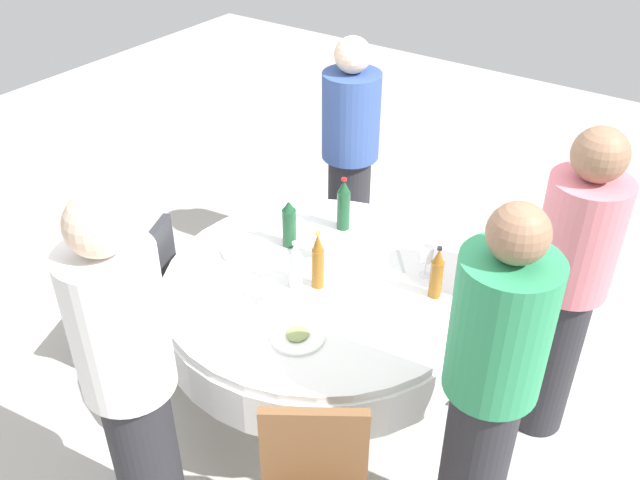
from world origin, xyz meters
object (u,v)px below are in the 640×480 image
at_px(person_left, 488,394).
at_px(person_inner, 350,158).
at_px(bottle_amber_left, 437,274).
at_px(wine_glass_left, 318,241).
at_px(plate_near, 247,250).
at_px(plate_front, 298,336).
at_px(bottle_dark_green_inner, 344,205).
at_px(bottle_amber_north, 318,262).
at_px(wine_glass_right, 427,255).
at_px(chair_right, 141,289).
at_px(person_mid, 567,286).
at_px(dining_table, 320,303).
at_px(bottle_dark_green_mid, 289,224).
at_px(person_north, 131,383).
at_px(bottle_clear_outer, 295,266).
at_px(wine_glass_outer, 269,288).

bearing_deg(person_left, person_inner, -113.02).
bearing_deg(bottle_amber_left, person_inner, -129.44).
bearing_deg(bottle_amber_left, wine_glass_left, -84.10).
distance_m(plate_near, person_inner, 1.04).
xyz_separation_m(plate_front, person_inner, (-1.40, -0.65, 0.06)).
relative_size(bottle_dark_green_inner, person_left, 0.18).
distance_m(bottle_amber_north, bottle_amber_left, 0.54).
bearing_deg(plate_near, wine_glass_right, 111.95).
height_order(bottle_dark_green_inner, chair_right, bottle_dark_green_inner).
bearing_deg(bottle_amber_left, bottle_amber_north, -62.84).
bearing_deg(bottle_amber_left, person_left, 41.03).
bearing_deg(plate_near, bottle_dark_green_inner, 148.95).
relative_size(wine_glass_right, chair_right, 0.19).
height_order(plate_near, person_mid, person_mid).
height_order(dining_table, person_mid, person_mid).
bearing_deg(dining_table, bottle_amber_left, 112.10).
xyz_separation_m(bottle_dark_green_mid, bottle_amber_north, (0.20, 0.31, 0.01)).
height_order(dining_table, person_north, person_north).
bearing_deg(person_inner, person_north, -105.30).
height_order(bottle_dark_green_mid, wine_glass_right, bottle_dark_green_mid).
distance_m(bottle_dark_green_mid, bottle_amber_left, 0.79).
height_order(dining_table, bottle_dark_green_inner, bottle_dark_green_inner).
relative_size(bottle_amber_left, wine_glass_right, 1.64).
distance_m(bottle_dark_green_inner, person_north, 1.50).
bearing_deg(wine_glass_left, wine_glass_right, 109.22).
bearing_deg(person_inner, bottle_clear_outer, -94.98).
bearing_deg(plate_near, person_mid, 108.80).
bearing_deg(wine_glass_left, bottle_dark_green_mid, -93.92).
bearing_deg(wine_glass_right, bottle_amber_north, -46.05).
relative_size(bottle_clear_outer, wine_glass_right, 1.51).
bearing_deg(wine_glass_right, bottle_dark_green_mid, -76.69).
distance_m(bottle_amber_north, wine_glass_right, 0.51).
height_order(bottle_amber_north, person_mid, person_mid).
bearing_deg(person_north, person_inner, -73.76).
xyz_separation_m(wine_glass_outer, plate_near, (-0.26, -0.35, -0.08)).
xyz_separation_m(dining_table, bottle_amber_north, (0.04, 0.02, 0.28)).
distance_m(bottle_dark_green_inner, bottle_clear_outer, 0.55).
bearing_deg(person_inner, wine_glass_right, -64.30).
height_order(bottle_dark_green_mid, chair_right, bottle_dark_green_mid).
bearing_deg(bottle_amber_north, plate_near, -93.12).
bearing_deg(bottle_amber_left, person_mid, 117.99).
height_order(bottle_dark_green_mid, plate_front, bottle_dark_green_mid).
relative_size(bottle_clear_outer, person_left, 0.15).
distance_m(person_mid, person_inner, 1.59).
relative_size(person_inner, person_left, 0.93).
xyz_separation_m(bottle_dark_green_mid, wine_glass_right, (-0.16, 0.68, -0.01)).
distance_m(wine_glass_outer, plate_near, 0.45).
bearing_deg(chair_right, bottle_dark_green_inner, -64.13).
relative_size(wine_glass_right, person_mid, 0.10).
relative_size(bottle_amber_north, plate_front, 1.29).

